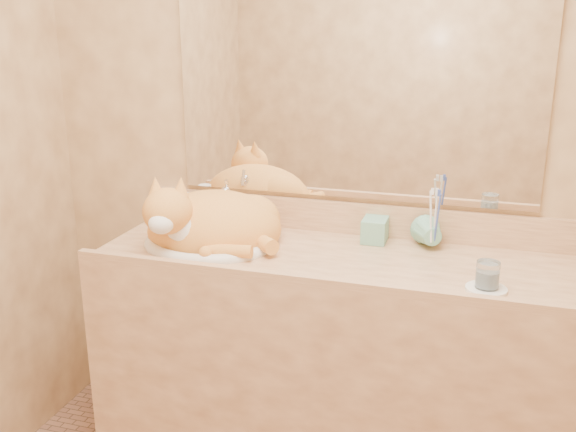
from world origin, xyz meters
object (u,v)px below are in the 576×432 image
(soap_dispenser, at_px, (373,220))
(toothbrush_cup, at_px, (433,239))
(vanity_counter, at_px, (330,369))
(cat, at_px, (209,221))
(sink_basin, at_px, (207,227))
(water_glass, at_px, (488,275))

(soap_dispenser, bearing_deg, toothbrush_cup, -0.74)
(vanity_counter, relative_size, cat, 3.33)
(cat, height_order, soap_dispenser, cat)
(sink_basin, height_order, toothbrush_cup, sink_basin)
(vanity_counter, relative_size, water_glass, 20.04)
(vanity_counter, relative_size, soap_dispenser, 8.38)
(toothbrush_cup, bearing_deg, sink_basin, -167.91)
(vanity_counter, xyz_separation_m, sink_basin, (-0.45, -0.02, 0.50))
(soap_dispenser, distance_m, toothbrush_cup, 0.21)
(vanity_counter, xyz_separation_m, water_glass, (0.49, -0.14, 0.47))
(toothbrush_cup, bearing_deg, soap_dispenser, 179.62)
(sink_basin, distance_m, cat, 0.02)
(vanity_counter, distance_m, cat, 0.68)
(toothbrush_cup, bearing_deg, water_glass, -57.83)
(vanity_counter, distance_m, soap_dispenser, 0.55)
(toothbrush_cup, xyz_separation_m, water_glass, (0.18, -0.29, 0.00))
(sink_basin, relative_size, toothbrush_cup, 4.21)
(sink_basin, xyz_separation_m, water_glass, (0.94, -0.12, -0.02))
(sink_basin, height_order, soap_dispenser, soap_dispenser)
(sink_basin, relative_size, soap_dispenser, 2.35)
(toothbrush_cup, distance_m, water_glass, 0.34)
(soap_dispenser, height_order, water_glass, soap_dispenser)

